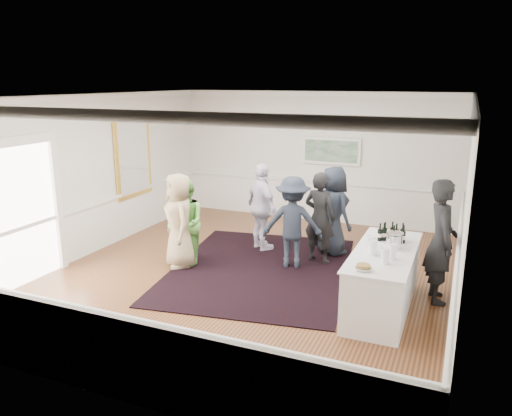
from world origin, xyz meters
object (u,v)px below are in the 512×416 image
at_px(ice_bucket, 395,241).
at_px(guest_dark_b, 320,218).
at_px(guest_green, 185,223).
at_px(guest_tan, 179,221).
at_px(guest_dark_a, 292,222).
at_px(serving_table, 383,279).
at_px(bartender, 441,241).
at_px(guest_navy, 333,211).
at_px(guest_lilac, 262,207).
at_px(nut_bowl, 363,267).

bearing_deg(ice_bucket, guest_dark_b, 138.12).
relative_size(guest_green, ice_bucket, 6.40).
relative_size(guest_tan, guest_dark_a, 1.03).
bearing_deg(serving_table, guest_green, 172.87).
relative_size(bartender, ice_bucket, 7.66).
xyz_separation_m(guest_green, guest_navy, (2.41, 1.73, 0.07)).
distance_m(guest_lilac, ice_bucket, 3.34).
height_order(guest_lilac, guest_navy, guest_lilac).
bearing_deg(serving_table, guest_navy, 121.85).
bearing_deg(nut_bowl, guest_green, 158.94).
xyz_separation_m(bartender, nut_bowl, (-0.91, -1.58, -0.01)).
distance_m(guest_navy, nut_bowl, 3.36).
xyz_separation_m(guest_lilac, guest_navy, (1.41, 0.34, -0.01)).
bearing_deg(serving_table, guest_dark_b, 132.54).
height_order(serving_table, nut_bowl, nut_bowl).
height_order(bartender, guest_green, bartender).
bearing_deg(guest_green, guest_lilac, 95.97).
bearing_deg(guest_dark_a, guest_navy, -131.96).
bearing_deg(guest_green, guest_dark_a, 61.70).
height_order(guest_tan, guest_green, guest_tan).
bearing_deg(guest_lilac, guest_navy, -127.20).
distance_m(guest_tan, nut_bowl, 3.91).
bearing_deg(guest_dark_a, nut_bowl, 113.94).
relative_size(guest_dark_a, ice_bucket, 6.71).
bearing_deg(guest_dark_b, serving_table, 145.55).
relative_size(serving_table, guest_tan, 1.30).
bearing_deg(guest_dark_a, bartender, 153.43).
distance_m(guest_green, ice_bucket, 3.90).
height_order(bartender, guest_tan, bartender).
distance_m(bartender, guest_lilac, 3.74).
relative_size(bartender, guest_lilac, 1.09).
xyz_separation_m(guest_dark_a, guest_dark_b, (0.40, 0.45, 0.02)).
height_order(guest_dark_a, ice_bucket, guest_dark_a).
relative_size(guest_lilac, nut_bowl, 7.66).
distance_m(bartender, guest_green, 4.55).
height_order(guest_green, guest_dark_a, guest_dark_a).
distance_m(guest_lilac, guest_navy, 1.45).
distance_m(serving_table, guest_lilac, 3.37).
distance_m(serving_table, ice_bucket, 0.62).
distance_m(guest_green, guest_dark_a, 2.02).
height_order(bartender, guest_lilac, bartender).
bearing_deg(serving_table, bartender, 40.67).
bearing_deg(guest_lilac, guest_dark_b, -151.47).
distance_m(guest_navy, ice_bucket, 2.50).
xyz_separation_m(serving_table, ice_bucket, (0.11, 0.19, 0.59)).
height_order(guest_dark_b, guest_navy, guest_navy).
bearing_deg(guest_lilac, ice_bucket, -170.81).
xyz_separation_m(guest_lilac, guest_dark_a, (0.90, -0.69, -0.04)).
relative_size(guest_green, guest_lilac, 0.91).
relative_size(guest_tan, guest_dark_b, 1.01).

